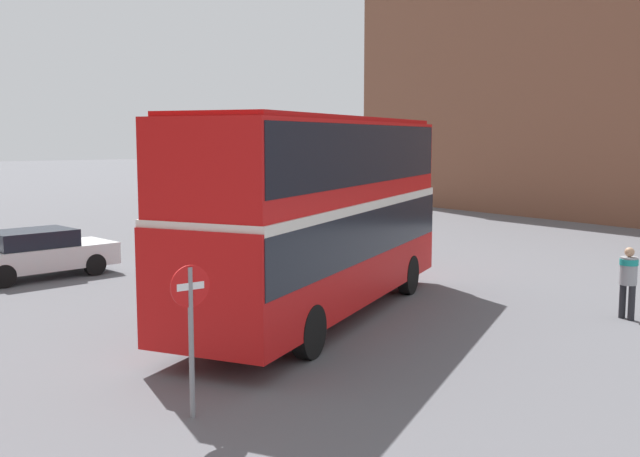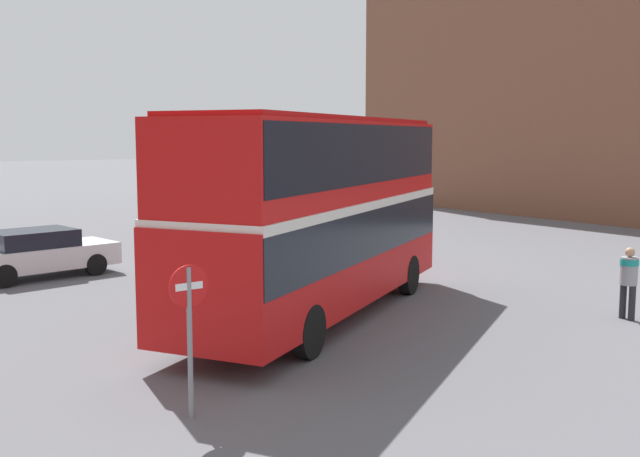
% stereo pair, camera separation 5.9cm
% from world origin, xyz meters
% --- Properties ---
extents(ground_plane, '(240.00, 240.00, 0.00)m').
position_xyz_m(ground_plane, '(0.00, 0.00, 0.00)').
color(ground_plane, '#5B5B60').
extents(building_row_right, '(9.59, 30.12, 17.87)m').
position_xyz_m(building_row_right, '(26.30, 8.79, 8.95)').
color(building_row_right, brown).
rests_on(building_row_right, ground_plane).
extents(double_decker_bus, '(10.24, 7.34, 4.64)m').
position_xyz_m(double_decker_bus, '(-0.10, -0.82, 2.67)').
color(double_decker_bus, red).
rests_on(double_decker_bus, ground_plane).
extents(pedestrian_foreground, '(0.47, 0.47, 1.68)m').
position_xyz_m(pedestrian_foreground, '(5.48, -5.22, 1.03)').
color(pedestrian_foreground, '#232328').
rests_on(pedestrian_foreground, ground_plane).
extents(parked_car_kerb_near, '(4.65, 2.46, 1.45)m').
position_xyz_m(parked_car_kerb_near, '(-3.99, 8.17, 0.75)').
color(parked_car_kerb_near, silver).
rests_on(parked_car_kerb_near, ground_plane).
extents(parked_car_kerb_far, '(4.39, 2.21, 1.59)m').
position_xyz_m(parked_car_kerb_far, '(4.84, 7.14, 0.80)').
color(parked_car_kerb_far, maroon).
rests_on(parked_car_kerb_far, ground_plane).
extents(no_entry_sign, '(0.63, 0.08, 2.33)m').
position_xyz_m(no_entry_sign, '(-5.40, -4.76, 1.57)').
color(no_entry_sign, gray).
rests_on(no_entry_sign, ground_plane).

